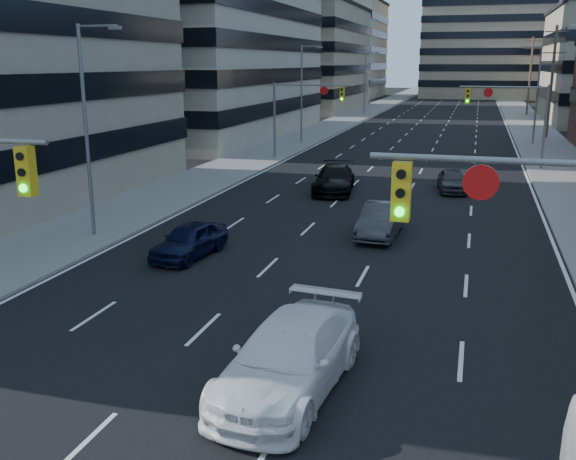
# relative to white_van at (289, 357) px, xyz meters

# --- Properties ---
(road_surface) EXTENTS (18.00, 300.00, 0.02)m
(road_surface) POSITION_rel_white_van_xyz_m (-1.54, 120.66, -0.82)
(road_surface) COLOR black
(road_surface) RESTS_ON ground
(sidewalk_left) EXTENTS (5.00, 300.00, 0.15)m
(sidewalk_left) POSITION_rel_white_van_xyz_m (-13.04, 120.66, -0.75)
(sidewalk_left) COLOR slate
(sidewalk_left) RESTS_ON ground
(sidewalk_right) EXTENTS (5.00, 300.00, 0.15)m
(sidewalk_right) POSITION_rel_white_van_xyz_m (9.96, 120.66, -0.75)
(sidewalk_right) COLOR slate
(sidewalk_right) RESTS_ON ground
(office_left_far) EXTENTS (20.00, 30.00, 16.00)m
(office_left_far) POSITION_rel_white_van_xyz_m (-25.54, 90.66, 7.17)
(office_left_far) COLOR gray
(office_left_far) RESTS_ON ground
(bg_block_left) EXTENTS (24.00, 24.00, 20.00)m
(bg_block_left) POSITION_rel_white_van_xyz_m (-29.54, 130.66, 9.17)
(bg_block_left) COLOR #ADA089
(bg_block_left) RESTS_ON ground
(signal_far_left) EXTENTS (6.09, 0.33, 6.00)m
(signal_far_left) POSITION_rel_white_van_xyz_m (-9.23, 35.65, 3.48)
(signal_far_left) COLOR slate
(signal_far_left) RESTS_ON ground
(signal_far_right) EXTENTS (6.09, 0.33, 6.00)m
(signal_far_right) POSITION_rel_white_van_xyz_m (6.14, 35.65, 3.48)
(signal_far_right) COLOR slate
(signal_far_right) RESTS_ON ground
(utility_pole_midblock) EXTENTS (2.20, 0.28, 11.00)m
(utility_pole_midblock) POSITION_rel_white_van_xyz_m (10.66, 56.66, 4.95)
(utility_pole_midblock) COLOR #4C3D2D
(utility_pole_midblock) RESTS_ON ground
(utility_pole_distant) EXTENTS (2.20, 0.28, 11.00)m
(utility_pole_distant) POSITION_rel_white_van_xyz_m (10.66, 86.66, 4.95)
(utility_pole_distant) COLOR #4C3D2D
(utility_pole_distant) RESTS_ON ground
(streetlight_left_near) EXTENTS (2.03, 0.22, 9.00)m
(streetlight_left_near) POSITION_rel_white_van_xyz_m (-11.88, 10.66, 4.23)
(streetlight_left_near) COLOR slate
(streetlight_left_near) RESTS_ON ground
(streetlight_left_mid) EXTENTS (2.03, 0.22, 9.00)m
(streetlight_left_mid) POSITION_rel_white_van_xyz_m (-11.88, 45.66, 4.23)
(streetlight_left_mid) COLOR slate
(streetlight_left_mid) RESTS_ON ground
(streetlight_left_far) EXTENTS (2.03, 0.22, 9.00)m
(streetlight_left_far) POSITION_rel_white_van_xyz_m (-11.88, 80.66, 4.23)
(streetlight_left_far) COLOR slate
(streetlight_left_far) RESTS_ON ground
(streetlight_right_far) EXTENTS (2.03, 0.22, 9.00)m
(streetlight_right_far) POSITION_rel_white_van_xyz_m (8.80, 50.66, 4.23)
(streetlight_right_far) COLOR slate
(streetlight_right_far) RESTS_ON ground
(white_van) EXTENTS (2.83, 5.88, 1.65)m
(white_van) POSITION_rel_white_van_xyz_m (0.00, 0.00, 0.00)
(white_van) COLOR white
(white_van) RESTS_ON ground
(sedan_blue) EXTENTS (2.10, 4.19, 1.37)m
(sedan_blue) POSITION_rel_white_van_xyz_m (-6.74, 9.13, -0.14)
(sedan_blue) COLOR black
(sedan_blue) RESTS_ON ground
(sedan_grey_center) EXTENTS (1.69, 4.47, 1.46)m
(sedan_grey_center) POSITION_rel_white_van_xyz_m (0.06, 14.37, -0.10)
(sedan_grey_center) COLOR #343537
(sedan_grey_center) RESTS_ON ground
(sedan_black_far) EXTENTS (2.86, 5.69, 1.59)m
(sedan_black_far) POSITION_rel_white_van_xyz_m (-4.06, 23.57, -0.03)
(sedan_black_far) COLOR black
(sedan_black_far) RESTS_ON ground
(sedan_grey_right) EXTENTS (2.06, 4.10, 1.34)m
(sedan_grey_right) POSITION_rel_white_van_xyz_m (2.66, 25.70, -0.16)
(sedan_grey_right) COLOR #38383B
(sedan_grey_right) RESTS_ON ground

